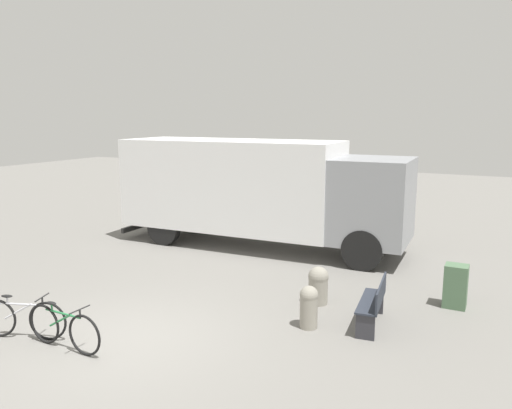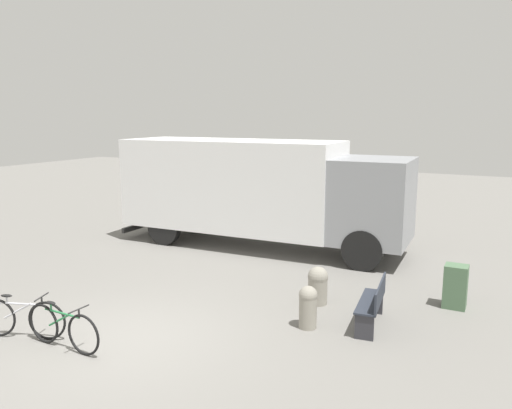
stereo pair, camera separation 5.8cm
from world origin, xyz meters
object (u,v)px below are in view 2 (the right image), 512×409
bicycle_middle (63,328)px  utility_box (455,286)px  bicycle_near (22,318)px  park_bench (374,302)px  bollard_near_bench (308,305)px  delivery_truck (257,188)px  bollard_far_bench (318,284)px

bicycle_middle → utility_box: 7.76m
bicycle_near → utility_box: 8.56m
park_bench → bicycle_near: park_bench is taller
bicycle_middle → bollard_near_bench: 4.41m
bicycle_near → bollard_near_bench: 5.25m
delivery_truck → bollard_near_bench: size_ratio=10.79×
delivery_truck → bicycle_middle: (0.18, -7.70, -1.44)m
utility_box → bicycle_near: bearing=-142.8°
park_bench → utility_box: 2.16m
bollard_near_bench → bollard_far_bench: (-0.27, 1.25, -0.01)m
park_bench → bicycle_near: (-5.53, -3.43, -0.10)m
bollard_near_bench → bollard_far_bench: size_ratio=1.01×
bicycle_near → utility_box: bearing=18.3°
delivery_truck → bollard_far_bench: delivery_truck is taller
bicycle_near → bicycle_middle: bearing=-17.0°
bicycle_middle → bollard_far_bench: size_ratio=2.07×
park_bench → bicycle_middle: bearing=120.4°
bicycle_near → bicycle_middle: 1.01m
park_bench → bicycle_near: size_ratio=0.89×
park_bench → bicycle_middle: (-4.52, -3.40, -0.10)m
delivery_truck → utility_box: size_ratio=9.71×
bicycle_middle → utility_box: utility_box is taller
park_bench → utility_box: size_ratio=1.58×
bollard_far_bench → utility_box: bearing=23.1°
bollard_near_bench → bicycle_near: bearing=-147.8°
bicycle_middle → utility_box: bearing=42.5°
bicycle_middle → bollard_near_bench: bollard_near_bench is taller
delivery_truck → bollard_near_bench: 6.27m
bollard_far_bench → bollard_near_bench: bearing=-77.9°
bollard_far_bench → bicycle_middle: bearing=-128.3°
bicycle_near → bollard_far_bench: bollard_far_bench is taller
bicycle_middle → bollard_far_bench: bollard_far_bench is taller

